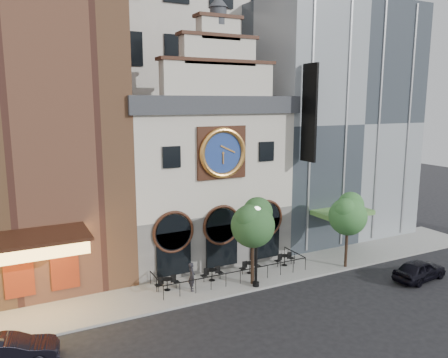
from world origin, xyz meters
TOP-DOWN VIEW (x-y plane):
  - ground at (0.00, 0.00)m, footprint 120.00×120.00m
  - sidewalk at (0.00, 2.50)m, footprint 44.00×5.00m
  - clock_building at (0.00, 7.82)m, footprint 12.60×8.78m
  - theater_building at (-13.00, 9.96)m, footprint 14.00×15.60m
  - retail_building at (12.99, 9.99)m, footprint 14.00×14.40m
  - office_tower at (0.00, 20.00)m, footprint 20.00×16.00m
  - cafe_railing at (0.00, 2.50)m, footprint 10.60×2.60m
  - bistro_0 at (-4.62, 2.43)m, footprint 1.58×0.68m
  - bistro_1 at (-1.43, 2.52)m, footprint 1.58×0.68m
  - bistro_2 at (1.47, 2.47)m, footprint 1.58×0.68m
  - bistro_3 at (4.47, 2.59)m, footprint 1.58×0.68m
  - car_right at (11.34, -3.45)m, footprint 4.38×2.16m
  - car_left at (-13.73, -1.78)m, footprint 4.48×2.03m
  - pedestrian at (-3.23, 1.69)m, footprint 0.59×0.76m
  - lamppost at (0.71, 0.40)m, footprint 1.70×0.58m
  - tree_left at (0.78, 0.93)m, footprint 2.96×2.85m
  - tree_right at (8.35, 0.44)m, footprint 2.82×2.71m

SIDE VIEW (x-z plane):
  - ground at x=0.00m, z-range 0.00..0.00m
  - sidewalk at x=0.00m, z-range 0.00..0.15m
  - cafe_railing at x=0.00m, z-range 0.15..1.05m
  - bistro_0 at x=-4.62m, z-range 0.16..1.06m
  - bistro_1 at x=-1.43m, z-range 0.16..1.06m
  - bistro_2 at x=1.47m, z-range 0.16..1.06m
  - bistro_3 at x=4.47m, z-range 0.16..1.06m
  - car_left at x=-13.73m, z-range 0.00..1.43m
  - car_right at x=11.34m, z-range 0.00..1.44m
  - pedestrian at x=-3.23m, z-range 0.15..2.00m
  - lamppost at x=0.71m, z-range 0.78..6.11m
  - tree_right at x=8.35m, z-range 1.41..6.84m
  - tree_left at x=0.78m, z-range 1.48..7.18m
  - clock_building at x=0.00m, z-range -2.64..16.01m
  - retail_building at x=12.99m, z-range 0.14..20.14m
  - theater_building at x=-13.00m, z-range 0.10..25.10m
  - office_tower at x=0.00m, z-range 0.00..40.00m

